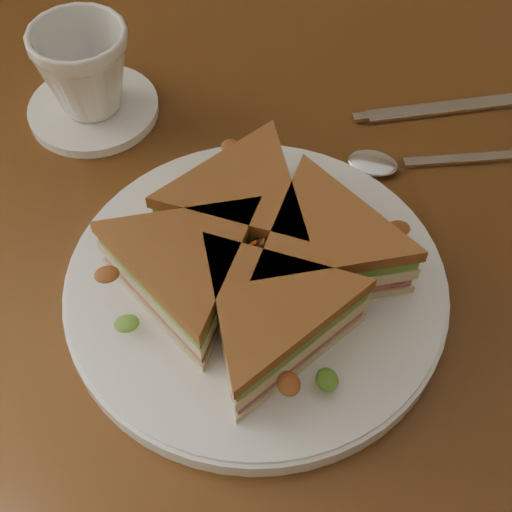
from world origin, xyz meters
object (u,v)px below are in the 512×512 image
object	(u,v)px
plate	(256,287)
sandwich_wedges	(256,260)
table	(288,284)
coffee_cup	(85,70)
spoon	(397,163)
knife	(450,108)
saucer	(94,109)

from	to	relation	value
plate	sandwich_wedges	world-z (taller)	sandwich_wedges
table	coffee_cup	xyz separation A→B (m)	(-0.23, 0.08, 0.15)
table	coffee_cup	world-z (taller)	coffee_cup
coffee_cup	spoon	bearing A→B (deg)	-0.28
knife	saucer	world-z (taller)	saucer
sandwich_wedges	coffee_cup	distance (m)	0.27
sandwich_wedges	knife	xyz separation A→B (m)	(0.12, 0.27, -0.04)
table	knife	bearing A→B (deg)	58.14
spoon	knife	distance (m)	0.10
sandwich_wedges	saucer	xyz separation A→B (m)	(-0.22, 0.16, -0.04)
table	spoon	bearing A→B (deg)	50.51
plate	knife	size ratio (longest dim) A/B	1.55
table	spoon	world-z (taller)	spoon
plate	coffee_cup	bearing A→B (deg)	143.27
table	plate	xyz separation A→B (m)	(-0.01, -0.08, 0.11)
spoon	knife	size ratio (longest dim) A/B	0.88
spoon	saucer	distance (m)	0.30
plate	sandwich_wedges	xyz separation A→B (m)	(0.00, -0.00, 0.04)
spoon	sandwich_wedges	bearing A→B (deg)	-138.06
saucer	coffee_cup	size ratio (longest dim) A/B	1.39
plate	table	bearing A→B (deg)	83.36
knife	sandwich_wedges	bearing A→B (deg)	-141.15
plate	coffee_cup	xyz separation A→B (m)	(-0.22, 0.16, 0.05)
sandwich_wedges	knife	size ratio (longest dim) A/B	1.50
table	plate	distance (m)	0.13
table	sandwich_wedges	distance (m)	0.17
plate	saucer	xyz separation A→B (m)	(-0.22, 0.16, -0.00)
spoon	saucer	world-z (taller)	same
plate	coffee_cup	size ratio (longest dim) A/B	3.32
table	coffee_cup	bearing A→B (deg)	160.44
sandwich_wedges	spoon	xyz separation A→B (m)	(0.09, 0.17, -0.04)
spoon	knife	xyz separation A→B (m)	(0.04, 0.09, -0.00)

